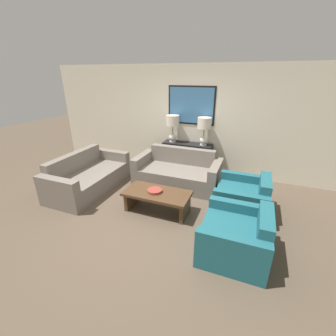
{
  "coord_description": "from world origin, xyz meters",
  "views": [
    {
      "loc": [
        1.55,
        -3.17,
        2.4
      ],
      "look_at": [
        0.01,
        0.73,
        0.65
      ],
      "focal_mm": 24.0,
      "sensor_mm": 36.0,
      "label": 1
    }
  ],
  "objects_px": {
    "console_table": "(187,158)",
    "coffee_table": "(157,197)",
    "table_lamp_right": "(204,127)",
    "couch_by_side": "(88,177)",
    "table_lamp_left": "(173,124)",
    "armchair_near_camera": "(236,237)",
    "armchair_near_back_wall": "(243,199)",
    "couch_by_back_wall": "(178,173)",
    "decorative_bowl": "(155,191)"
  },
  "relations": [
    {
      "from": "console_table",
      "to": "coffee_table",
      "type": "xyz_separation_m",
      "value": [
        0.03,
        -1.95,
        -0.1
      ]
    },
    {
      "from": "table_lamp_right",
      "to": "couch_by_side",
      "type": "height_order",
      "value": "table_lamp_right"
    },
    {
      "from": "table_lamp_left",
      "to": "armchair_near_camera",
      "type": "bearing_deg",
      "value": -52.84
    },
    {
      "from": "console_table",
      "to": "coffee_table",
      "type": "bearing_deg",
      "value": -89.19
    },
    {
      "from": "table_lamp_right",
      "to": "console_table",
      "type": "bearing_deg",
      "value": 180.0
    },
    {
      "from": "table_lamp_right",
      "to": "coffee_table",
      "type": "distance_m",
      "value": 2.21
    },
    {
      "from": "table_lamp_left",
      "to": "couch_by_side",
      "type": "xyz_separation_m",
      "value": [
        -1.39,
        -1.68,
        -0.97
      ]
    },
    {
      "from": "armchair_near_back_wall",
      "to": "console_table",
      "type": "bearing_deg",
      "value": 137.54
    },
    {
      "from": "table_lamp_left",
      "to": "coffee_table",
      "type": "distance_m",
      "value": 2.22
    },
    {
      "from": "couch_by_back_wall",
      "to": "table_lamp_left",
      "type": "bearing_deg",
      "value": 119.21
    },
    {
      "from": "console_table",
      "to": "decorative_bowl",
      "type": "bearing_deg",
      "value": -90.48
    },
    {
      "from": "couch_by_back_wall",
      "to": "armchair_near_back_wall",
      "type": "bearing_deg",
      "value": -23.74
    },
    {
      "from": "table_lamp_right",
      "to": "coffee_table",
      "type": "xyz_separation_m",
      "value": [
        -0.37,
        -1.95,
        -0.95
      ]
    },
    {
      "from": "armchair_near_back_wall",
      "to": "armchair_near_camera",
      "type": "relative_size",
      "value": 1.0
    },
    {
      "from": "table_lamp_left",
      "to": "couch_by_back_wall",
      "type": "relative_size",
      "value": 0.35
    },
    {
      "from": "table_lamp_right",
      "to": "couch_by_side",
      "type": "distance_m",
      "value": 2.93
    },
    {
      "from": "couch_by_side",
      "to": "armchair_near_camera",
      "type": "xyz_separation_m",
      "value": [
        3.3,
        -0.85,
        -0.0
      ]
    },
    {
      "from": "console_table",
      "to": "armchair_near_camera",
      "type": "distance_m",
      "value": 2.95
    },
    {
      "from": "console_table",
      "to": "table_lamp_right",
      "type": "bearing_deg",
      "value": -0.0
    },
    {
      "from": "couch_by_side",
      "to": "armchair_near_back_wall",
      "type": "xyz_separation_m",
      "value": [
        3.3,
        0.3,
        -0.0
      ]
    },
    {
      "from": "decorative_bowl",
      "to": "console_table",
      "type": "bearing_deg",
      "value": 89.52
    },
    {
      "from": "console_table",
      "to": "couch_by_back_wall",
      "type": "height_order",
      "value": "same"
    },
    {
      "from": "console_table",
      "to": "table_lamp_left",
      "type": "height_order",
      "value": "table_lamp_left"
    },
    {
      "from": "couch_by_back_wall",
      "to": "couch_by_side",
      "type": "xyz_separation_m",
      "value": [
        -1.79,
        -0.96,
        0.0
      ]
    },
    {
      "from": "armchair_near_camera",
      "to": "table_lamp_left",
      "type": "bearing_deg",
      "value": 127.16
    },
    {
      "from": "console_table",
      "to": "armchair_near_camera",
      "type": "xyz_separation_m",
      "value": [
        1.51,
        -2.53,
        -0.13
      ]
    },
    {
      "from": "console_table",
      "to": "armchair_near_camera",
      "type": "bearing_deg",
      "value": -59.09
    },
    {
      "from": "couch_by_side",
      "to": "armchair_near_camera",
      "type": "distance_m",
      "value": 3.41
    },
    {
      "from": "table_lamp_right",
      "to": "armchair_near_camera",
      "type": "bearing_deg",
      "value": -66.27
    },
    {
      "from": "couch_by_side",
      "to": "decorative_bowl",
      "type": "relative_size",
      "value": 7.09
    },
    {
      "from": "coffee_table",
      "to": "armchair_near_back_wall",
      "type": "xyz_separation_m",
      "value": [
        1.48,
        0.57,
        -0.03
      ]
    },
    {
      "from": "armchair_near_back_wall",
      "to": "armchair_near_camera",
      "type": "bearing_deg",
      "value": -90.0
    },
    {
      "from": "table_lamp_left",
      "to": "decorative_bowl",
      "type": "bearing_deg",
      "value": -78.89
    },
    {
      "from": "couch_by_back_wall",
      "to": "couch_by_side",
      "type": "bearing_deg",
      "value": -151.79
    },
    {
      "from": "decorative_bowl",
      "to": "couch_by_side",
      "type": "bearing_deg",
      "value": 170.92
    },
    {
      "from": "armchair_near_back_wall",
      "to": "armchair_near_camera",
      "type": "distance_m",
      "value": 1.14
    },
    {
      "from": "table_lamp_right",
      "to": "couch_by_back_wall",
      "type": "height_order",
      "value": "table_lamp_right"
    },
    {
      "from": "console_table",
      "to": "couch_by_back_wall",
      "type": "bearing_deg",
      "value": -90.0
    },
    {
      "from": "coffee_table",
      "to": "armchair_near_camera",
      "type": "height_order",
      "value": "armchair_near_camera"
    },
    {
      "from": "armchair_near_camera",
      "to": "console_table",
      "type": "bearing_deg",
      "value": 120.91
    },
    {
      "from": "couch_by_side",
      "to": "armchair_near_camera",
      "type": "relative_size",
      "value": 1.95
    },
    {
      "from": "decorative_bowl",
      "to": "coffee_table",
      "type": "bearing_deg",
      "value": 9.38
    },
    {
      "from": "table_lamp_left",
      "to": "couch_by_side",
      "type": "bearing_deg",
      "value": -129.57
    },
    {
      "from": "table_lamp_left",
      "to": "decorative_bowl",
      "type": "height_order",
      "value": "table_lamp_left"
    },
    {
      "from": "console_table",
      "to": "couch_by_side",
      "type": "height_order",
      "value": "same"
    },
    {
      "from": "coffee_table",
      "to": "decorative_bowl",
      "type": "bearing_deg",
      "value": -170.62
    },
    {
      "from": "table_lamp_left",
      "to": "armchair_near_back_wall",
      "type": "relative_size",
      "value": 0.68
    },
    {
      "from": "couch_by_back_wall",
      "to": "decorative_bowl",
      "type": "bearing_deg",
      "value": -90.76
    },
    {
      "from": "console_table",
      "to": "armchair_near_back_wall",
      "type": "bearing_deg",
      "value": -42.46
    },
    {
      "from": "decorative_bowl",
      "to": "armchair_near_camera",
      "type": "bearing_deg",
      "value": -20.24
    }
  ]
}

